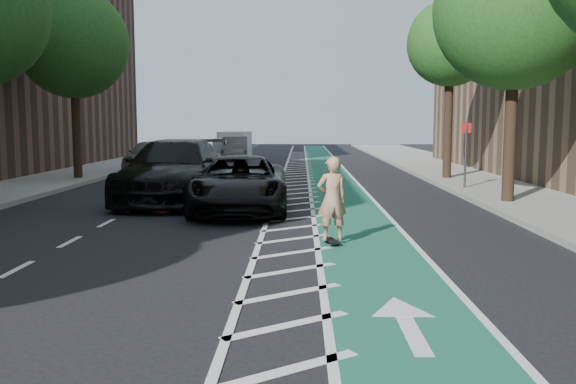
{
  "coord_description": "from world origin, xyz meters",
  "views": [
    {
      "loc": [
        1.67,
        -10.1,
        2.51
      ],
      "look_at": [
        1.4,
        2.18,
        1.1
      ],
      "focal_mm": 38.0,
      "sensor_mm": 36.0,
      "label": 1
    }
  ],
  "objects_px": {
    "skateboarder": "(332,199)",
    "suv_far": "(175,170)",
    "barrel_a": "(162,197)",
    "suv_near": "(240,184)"
  },
  "relations": [
    {
      "from": "skateboarder",
      "to": "suv_far",
      "type": "bearing_deg",
      "value": -70.04
    },
    {
      "from": "skateboarder",
      "to": "suv_far",
      "type": "relative_size",
      "value": 0.26
    },
    {
      "from": "skateboarder",
      "to": "suv_near",
      "type": "height_order",
      "value": "skateboarder"
    },
    {
      "from": "skateboarder",
      "to": "suv_far",
      "type": "height_order",
      "value": "suv_far"
    },
    {
      "from": "suv_near",
      "to": "barrel_a",
      "type": "height_order",
      "value": "suv_near"
    },
    {
      "from": "suv_near",
      "to": "suv_far",
      "type": "bearing_deg",
      "value": 133.82
    },
    {
      "from": "skateboarder",
      "to": "suv_far",
      "type": "distance_m",
      "value": 8.32
    },
    {
      "from": "skateboarder",
      "to": "barrel_a",
      "type": "relative_size",
      "value": 1.85
    },
    {
      "from": "suv_near",
      "to": "barrel_a",
      "type": "xyz_separation_m",
      "value": [
        -2.14,
        -0.37,
        -0.34
      ]
    },
    {
      "from": "suv_near",
      "to": "suv_far",
      "type": "relative_size",
      "value": 0.84
    }
  ]
}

